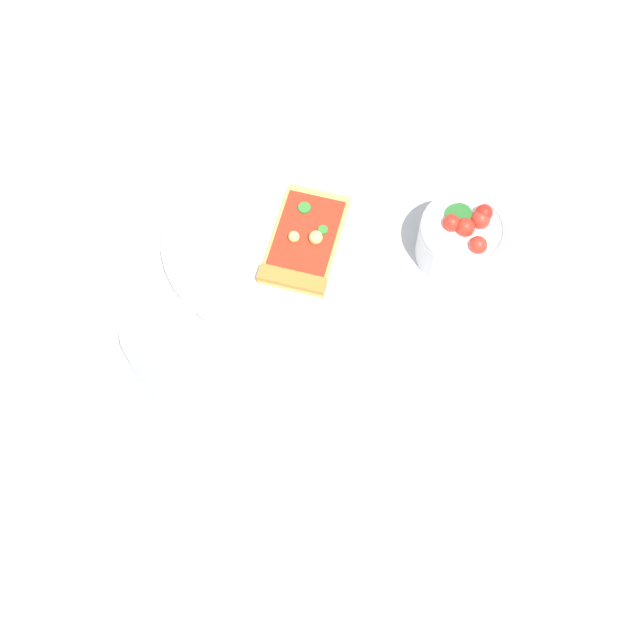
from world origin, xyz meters
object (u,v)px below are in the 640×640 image
(pizza_slice_main, at_px, (303,245))
(paper_napkin, at_px, (372,477))
(salad_bowl, at_px, (462,239))
(soda_glass, at_px, (170,355))
(plate, at_px, (270,236))

(pizza_slice_main, distance_m, paper_napkin, 0.29)
(paper_napkin, bearing_deg, salad_bowl, -76.99)
(salad_bowl, bearing_deg, paper_napkin, 103.01)
(soda_glass, distance_m, paper_napkin, 0.26)
(pizza_slice_main, height_order, salad_bowl, salad_bowl)
(salad_bowl, relative_size, soda_glass, 0.87)
(salad_bowl, distance_m, paper_napkin, 0.30)
(plate, height_order, pizza_slice_main, pizza_slice_main)
(soda_glass, height_order, paper_napkin, soda_glass)
(pizza_slice_main, bearing_deg, plate, 8.09)
(salad_bowl, bearing_deg, soda_glass, 60.66)
(soda_glass, relative_size, paper_napkin, 0.78)
(plate, relative_size, soda_glass, 2.29)
(soda_glass, bearing_deg, pizza_slice_main, -96.93)
(paper_napkin, bearing_deg, soda_glass, 6.27)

